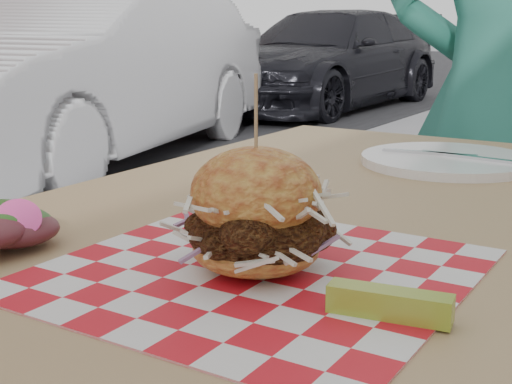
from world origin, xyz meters
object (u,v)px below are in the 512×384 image
at_px(diner, 498,102).
at_px(car_white, 83,71).
at_px(car_dark, 327,59).
at_px(patio_table, 358,274).
at_px(sandwich, 256,218).

relative_size(diner, car_white, 0.41).
distance_m(car_white, car_dark, 3.77).
bearing_deg(patio_table, car_white, 139.58).
height_order(car_white, car_dark, car_white).
relative_size(diner, patio_table, 1.29).
xyz_separation_m(car_dark, patio_table, (3.32, -6.60, 0.13)).
bearing_deg(car_white, sandwich, -56.10).
distance_m(patio_table, sandwich, 0.28).
xyz_separation_m(car_white, sandwich, (3.32, -3.07, 0.17)).
bearing_deg(patio_table, diner, 95.15).
relative_size(car_dark, sandwich, 21.24).
distance_m(car_dark, patio_table, 7.38).
xyz_separation_m(patio_table, sandwich, (0.00, -0.24, 0.13)).
bearing_deg(car_dark, diner, -57.86).
height_order(diner, patio_table, diner).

